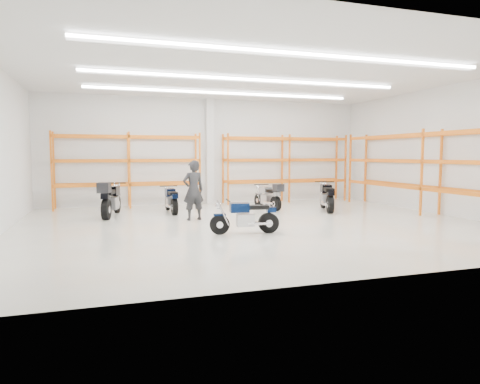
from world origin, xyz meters
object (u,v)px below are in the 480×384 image
object	(u,v)px
motorcycle_back_b	(171,201)
structural_column	(210,151)
motorcycle_back_a	(110,200)
standing_man	(193,190)
motorcycle_back_d	(327,198)
motorcycle_back_c	(269,197)
motorcycle_main	(248,218)

from	to	relation	value
motorcycle_back_b	structural_column	xyz separation A→B (m)	(2.05, 2.46, 1.80)
structural_column	motorcycle_back_a	bearing A→B (deg)	-144.81
motorcycle_back_b	standing_man	world-z (taller)	standing_man
motorcycle_back_b	motorcycle_back_d	size ratio (longest dim) A/B	0.92
motorcycle_back_a	motorcycle_back_c	xyz separation A→B (m)	(5.85, 0.23, -0.10)
motorcycle_back_a	motorcycle_back_b	distance (m)	2.19
motorcycle_back_d	structural_column	world-z (taller)	structural_column
motorcycle_back_a	motorcycle_back_c	distance (m)	5.85
motorcycle_back_b	standing_man	xyz separation A→B (m)	(0.42, -1.95, 0.52)
motorcycle_back_c	motorcycle_back_d	xyz separation A→B (m)	(1.91, -1.05, 0.01)
motorcycle_main	structural_column	xyz separation A→B (m)	(0.73, 7.23, 1.82)
standing_man	motorcycle_back_a	bearing A→B (deg)	-38.84
motorcycle_main	structural_column	size ratio (longest dim) A/B	0.42
motorcycle_back_b	motorcycle_main	bearing A→B (deg)	-74.54
motorcycle_main	structural_column	world-z (taller)	structural_column
motorcycle_back_c	motorcycle_back_d	world-z (taller)	motorcycle_back_d
motorcycle_back_c	motorcycle_back_d	size ratio (longest dim) A/B	0.94
motorcycle_back_d	standing_man	distance (m)	5.27
motorcycle_back_d	motorcycle_back_c	bearing A→B (deg)	151.25
standing_man	motorcycle_main	bearing A→B (deg)	98.59
motorcycle_back_c	structural_column	xyz separation A→B (m)	(-1.67, 2.72, 1.76)
motorcycle_back_c	standing_man	size ratio (longest dim) A/B	1.04
motorcycle_back_d	motorcycle_back_b	bearing A→B (deg)	166.97
motorcycle_back_c	motorcycle_back_a	bearing A→B (deg)	-177.75
motorcycle_back_d	structural_column	size ratio (longest dim) A/B	0.47
motorcycle_back_a	motorcycle_back_d	size ratio (longest dim) A/B	1.12
motorcycle_back_b	motorcycle_back_a	bearing A→B (deg)	-167.17
motorcycle_main	motorcycle_back_b	xyz separation A→B (m)	(-1.32, 4.76, 0.02)
motorcycle_back_a	motorcycle_back_d	xyz separation A→B (m)	(7.76, -0.82, -0.08)
motorcycle_main	motorcycle_back_a	world-z (taller)	motorcycle_back_a
motorcycle_back_b	motorcycle_back_d	xyz separation A→B (m)	(5.63, -1.30, 0.06)
motorcycle_back_a	structural_column	xyz separation A→B (m)	(4.18, 2.95, 1.66)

